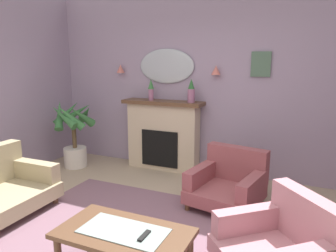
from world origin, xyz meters
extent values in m
cube|color=#9E8CA8|center=(0.00, 2.56, 1.46)|extent=(6.60, 0.10, 2.92)
cube|color=#7F5B6B|center=(0.00, 0.20, 0.01)|extent=(3.20, 2.40, 0.01)
cube|color=beige|center=(-0.78, 2.35, 0.55)|extent=(1.20, 0.28, 1.10)
cube|color=black|center=(-0.78, 2.25, 0.38)|extent=(0.64, 0.12, 0.60)
cube|color=brown|center=(-0.78, 2.33, 1.13)|extent=(1.36, 0.36, 0.06)
cylinder|color=#9E6084|center=(-0.98, 2.31, 1.25)|extent=(0.08, 0.08, 0.19)
cone|color=#38753D|center=(-0.98, 2.31, 1.43)|extent=(0.10, 0.10, 0.16)
cylinder|color=#9E6084|center=(-0.28, 2.31, 1.27)|extent=(0.11, 0.11, 0.21)
cone|color=#2D6633|center=(-0.28, 2.31, 1.45)|extent=(0.10, 0.10, 0.16)
ellipsoid|color=#B2BCC6|center=(-0.78, 2.48, 1.71)|extent=(0.96, 0.06, 0.56)
cone|color=#D17066|center=(-1.63, 2.43, 1.66)|extent=(0.14, 0.14, 0.14)
cone|color=#D17066|center=(0.07, 2.43, 1.66)|extent=(0.14, 0.14, 0.14)
cube|color=#4C6B56|center=(0.72, 2.49, 1.75)|extent=(0.28, 0.03, 0.36)
cube|color=brown|center=(0.10, -0.31, 0.42)|extent=(1.10, 0.60, 0.04)
cube|color=#8C9E99|center=(0.10, -0.31, 0.44)|extent=(0.72, 0.36, 0.01)
cylinder|color=brown|center=(-0.39, -0.07, 0.20)|extent=(0.06, 0.06, 0.40)
cube|color=black|center=(0.30, -0.33, 0.45)|extent=(0.04, 0.16, 0.02)
cube|color=tan|center=(-1.81, 0.55, 0.40)|extent=(0.76, 0.17, 0.24)
cylinder|color=brown|center=(-1.47, 0.54, 0.05)|extent=(0.07, 0.07, 0.10)
cylinder|color=brown|center=(-2.15, 0.54, 0.05)|extent=(0.07, 0.07, 0.10)
cube|color=#B77A84|center=(1.47, 0.41, 0.48)|extent=(0.65, 0.71, 0.45)
cube|color=#B77A84|center=(0.99, 0.44, 0.37)|extent=(0.63, 0.58, 0.22)
cylinder|color=brown|center=(1.25, 0.67, 0.05)|extent=(0.06, 0.06, 0.10)
cube|color=#934C51|center=(0.55, 1.32, 0.18)|extent=(0.93, 0.93, 0.16)
cube|color=#934C51|center=(0.61, 1.66, 0.48)|extent=(0.82, 0.31, 0.45)
cube|color=#934C51|center=(0.21, 1.38, 0.37)|extent=(0.27, 0.73, 0.22)
cube|color=#934C51|center=(0.88, 1.26, 0.37)|extent=(0.27, 0.73, 0.22)
cylinder|color=brown|center=(0.15, 1.05, 0.05)|extent=(0.06, 0.06, 0.10)
cylinder|color=brown|center=(0.82, 0.92, 0.05)|extent=(0.06, 0.06, 0.10)
cylinder|color=brown|center=(0.28, 1.72, 0.05)|extent=(0.06, 0.06, 0.10)
cylinder|color=brown|center=(0.94, 1.59, 0.05)|extent=(0.06, 0.06, 0.10)
cylinder|color=silver|center=(-2.20, 1.81, 0.17)|extent=(0.38, 0.38, 0.34)
cylinder|color=brown|center=(-2.20, 1.81, 0.52)|extent=(0.07, 0.07, 0.36)
cone|color=#38753D|center=(-1.99, 1.77, 0.91)|extent=(0.24, 0.54, 0.44)
cone|color=#38753D|center=(-2.07, 1.98, 0.91)|extent=(0.52, 0.44, 0.39)
cone|color=#38753D|center=(-2.28, 2.01, 0.91)|extent=(0.55, 0.32, 0.41)
cone|color=#38753D|center=(-2.40, 1.90, 0.91)|extent=(0.33, 0.52, 0.45)
cone|color=#38753D|center=(-2.38, 1.69, 0.91)|extent=(0.38, 0.45, 0.51)
cone|color=#38753D|center=(-2.21, 1.59, 0.91)|extent=(0.54, 0.16, 0.41)
cone|color=#38753D|center=(-2.10, 1.62, 0.91)|extent=(0.50, 0.36, 0.47)
camera|label=1|loc=(1.39, -2.31, 1.81)|focal=33.78mm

